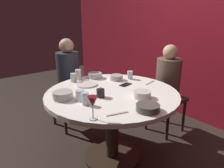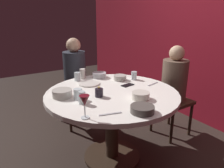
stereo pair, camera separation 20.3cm
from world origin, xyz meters
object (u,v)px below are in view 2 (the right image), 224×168
(bowl_sauce_side, at_px, (62,93))
(cup_by_left_diner, at_px, (77,77))
(seated_diner_back, at_px, (174,82))
(bowl_rice_portion, at_px, (141,96))
(bowl_small_white, at_px, (142,109))
(cell_phone, at_px, (128,85))
(cup_center_front, at_px, (83,74))
(bowl_salad_center, at_px, (120,78))
(candle_holder, at_px, (99,93))
(cup_by_right_diner, at_px, (82,98))
(seated_diner_left, at_px, (75,74))
(cup_far_edge, at_px, (78,94))
(cup_near_candle, at_px, (134,76))
(wine_glass, at_px, (84,102))
(bowl_serving_large, at_px, (99,75))
(dining_table, at_px, (112,107))
(dinner_plate, at_px, (89,84))

(bowl_sauce_side, relative_size, cup_by_left_diner, 1.84)
(seated_diner_back, bearing_deg, bowl_rice_portion, 20.53)
(bowl_small_white, bearing_deg, cell_phone, 152.77)
(cup_center_front, bearing_deg, bowl_sauce_side, -43.72)
(seated_diner_back, height_order, cup_center_front, seated_diner_back)
(cell_phone, distance_m, bowl_sauce_side, 0.71)
(bowl_salad_center, relative_size, bowl_small_white, 0.78)
(candle_holder, height_order, cup_by_right_diner, cup_by_right_diner)
(seated_diner_left, xyz_separation_m, cup_by_right_diner, (1.01, -0.37, 0.08))
(cup_center_front, bearing_deg, seated_diner_back, 58.97)
(bowl_small_white, relative_size, bowl_rice_portion, 1.19)
(bowl_sauce_side, relative_size, cup_center_front, 1.52)
(cup_by_left_diner, distance_m, cup_far_edge, 0.58)
(seated_diner_left, distance_m, cup_near_candle, 0.83)
(wine_glass, xyz_separation_m, bowl_salad_center, (-0.63, 0.76, -0.10))
(cup_far_edge, bearing_deg, cell_phone, 96.98)
(candle_holder, distance_m, bowl_serving_large, 0.63)
(bowl_sauce_side, xyz_separation_m, cup_center_front, (-0.43, 0.41, 0.02))
(seated_diner_left, bearing_deg, cup_by_left_diner, -19.14)
(bowl_salad_center, height_order, cup_by_right_diner, cup_by_right_diner)
(dining_table, xyz_separation_m, cup_near_candle, (-0.21, 0.44, 0.21))
(bowl_serving_large, xyz_separation_m, bowl_small_white, (1.01, -0.20, -0.00))
(bowl_rice_portion, bearing_deg, cell_phone, 160.14)
(dinner_plate, xyz_separation_m, cup_far_edge, (0.33, -0.28, 0.04))
(bowl_sauce_side, xyz_separation_m, cup_by_left_diner, (-0.39, 0.33, 0.01))
(seated_diner_left, relative_size, bowl_sauce_side, 6.67)
(dining_table, height_order, bowl_serving_large, bowl_serving_large)
(cell_phone, bearing_deg, bowl_serving_large, 4.08)
(bowl_sauce_side, distance_m, cup_by_left_diner, 0.51)
(cup_by_left_diner, bearing_deg, cup_near_candle, 60.77)
(dining_table, xyz_separation_m, dinner_plate, (-0.33, -0.08, 0.17))
(cup_far_edge, bearing_deg, bowl_serving_large, 134.81)
(cup_near_candle, xyz_separation_m, cup_by_left_diner, (-0.32, -0.57, 0.00))
(cell_phone, height_order, cup_center_front, cup_center_front)
(dining_table, distance_m, bowl_serving_large, 0.55)
(dinner_plate, bearing_deg, bowl_salad_center, 81.45)
(bowl_salad_center, xyz_separation_m, cup_by_left_diner, (-0.25, -0.42, 0.02))
(wine_glass, relative_size, bowl_serving_large, 1.07)
(candle_holder, bearing_deg, cup_near_candle, 112.26)
(wine_glass, bearing_deg, cell_phone, 121.13)
(candle_holder, bearing_deg, cup_by_right_diner, -73.00)
(cell_phone, height_order, bowl_small_white, bowl_small_white)
(bowl_serving_large, distance_m, bowl_rice_portion, 0.79)
(cell_phone, distance_m, cup_far_edge, 0.61)
(bowl_rice_portion, height_order, cup_near_candle, cup_near_candle)
(dining_table, distance_m, bowl_sauce_side, 0.51)
(bowl_salad_center, relative_size, cup_center_front, 1.24)
(bowl_sauce_side, distance_m, cup_near_candle, 0.90)
(bowl_serving_large, bearing_deg, seated_diner_back, 56.59)
(cell_phone, xyz_separation_m, bowl_sauce_side, (-0.06, -0.70, 0.03))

